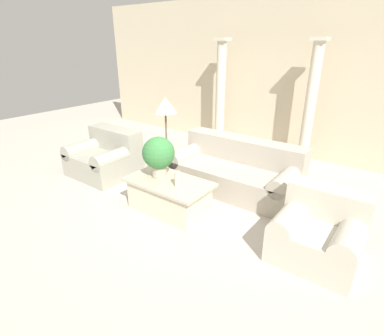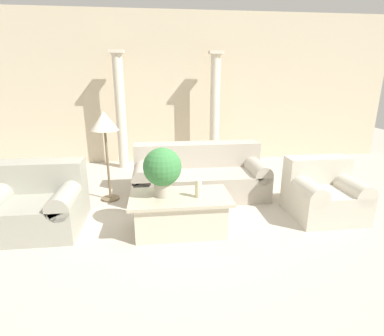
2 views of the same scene
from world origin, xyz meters
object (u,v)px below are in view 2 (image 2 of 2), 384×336
(sofa_long, at_px, (199,175))
(coffee_table, at_px, (180,213))
(loveseat, at_px, (36,202))
(potted_plant, at_px, (162,169))
(floor_lamp, at_px, (104,126))
(armchair, at_px, (323,192))

(sofa_long, relative_size, coffee_table, 1.70)
(loveseat, height_order, potted_plant, potted_plant)
(floor_lamp, bearing_deg, armchair, -16.25)
(loveseat, height_order, armchair, loveseat)
(coffee_table, relative_size, armchair, 1.36)
(sofa_long, bearing_deg, floor_lamp, -176.51)
(potted_plant, bearing_deg, coffee_table, -9.63)
(loveseat, bearing_deg, potted_plant, -10.25)
(potted_plant, relative_size, floor_lamp, 0.43)
(sofa_long, bearing_deg, armchair, -31.17)
(sofa_long, relative_size, loveseat, 1.86)
(potted_plant, relative_size, armchair, 0.66)
(sofa_long, relative_size, armchair, 2.32)
(sofa_long, height_order, potted_plant, potted_plant)
(sofa_long, xyz_separation_m, floor_lamp, (-1.43, -0.09, 0.85))
(loveseat, height_order, coffee_table, loveseat)
(sofa_long, xyz_separation_m, coffee_table, (-0.41, -1.22, -0.08))
(floor_lamp, relative_size, armchair, 1.53)
(loveseat, relative_size, potted_plant, 1.89)
(loveseat, distance_m, floor_lamp, 1.41)
(potted_plant, distance_m, floor_lamp, 1.41)
(sofa_long, bearing_deg, potted_plant, -117.43)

